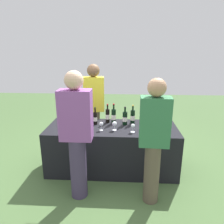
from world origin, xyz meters
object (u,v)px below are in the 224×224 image
object	(u,v)px
wine_glass_2	(133,126)
guest_0	(77,133)
wine_bottle_1	(95,118)
server_pouring	(94,106)
ice_bucket	(153,122)
wine_bottle_5	(133,117)
wine_bottle_0	(87,117)
wine_bottle_6	(149,117)
wine_glass_0	(101,124)
wine_bottle_4	(125,118)
wine_bottle_7	(156,119)
wine_bottle_3	(114,116)
wine_glass_3	(143,124)
guest_1	(154,138)
wine_glass_4	(153,126)
wine_bottle_2	(108,116)
wine_glass_1	(115,124)

from	to	relation	value
wine_glass_2	guest_0	world-z (taller)	guest_0
wine_bottle_1	server_pouring	bearing A→B (deg)	99.86
ice_bucket	server_pouring	world-z (taller)	server_pouring
wine_bottle_5	wine_bottle_0	bearing A→B (deg)	-177.61
wine_bottle_6	wine_glass_0	bearing A→B (deg)	-157.55
wine_bottle_4	ice_bucket	bearing A→B (deg)	-17.65
wine_bottle_6	wine_glass_2	size ratio (longest dim) A/B	2.44
wine_glass_2	wine_bottle_7	bearing A→B (deg)	38.06
wine_bottle_1	wine_glass_2	xyz separation A→B (m)	(0.61, -0.31, -0.01)
wine_bottle_3	wine_glass_3	world-z (taller)	wine_bottle_3
wine_glass_2	server_pouring	bearing A→B (deg)	131.34
server_pouring	guest_1	size ratio (longest dim) A/B	1.03
wine_bottle_3	wine_glass_2	bearing A→B (deg)	-50.97
wine_bottle_0	wine_glass_4	distance (m)	1.10
server_pouring	wine_bottle_6	bearing A→B (deg)	148.87
wine_bottle_2	guest_0	distance (m)	0.98
wine_glass_0	server_pouring	xyz separation A→B (m)	(-0.21, 0.74, 0.09)
wine_bottle_3	wine_bottle_1	bearing A→B (deg)	-167.08
wine_bottle_6	wine_glass_2	xyz separation A→B (m)	(-0.27, -0.36, -0.03)
wine_bottle_7	guest_0	world-z (taller)	guest_0
wine_bottle_5	guest_0	distance (m)	1.16
ice_bucket	guest_1	bearing A→B (deg)	-97.35
wine_bottle_1	wine_bottle_3	xyz separation A→B (m)	(0.30, 0.07, 0.02)
wine_bottle_2	wine_bottle_4	xyz separation A→B (m)	(0.29, -0.09, -0.01)
wine_bottle_0	wine_bottle_1	size ratio (longest dim) A/B	1.10
wine_bottle_1	guest_0	xyz separation A→B (m)	(-0.12, -0.83, 0.08)
server_pouring	guest_0	distance (m)	1.30
wine_bottle_5	wine_glass_3	world-z (taller)	wine_bottle_5
wine_bottle_0	ice_bucket	xyz separation A→B (m)	(1.07, -0.16, -0.01)
wine_glass_1	wine_bottle_5	bearing A→B (deg)	47.01
wine_bottle_0	ice_bucket	bearing A→B (deg)	-8.47
wine_glass_1	wine_bottle_7	bearing A→B (deg)	19.41
wine_bottle_4	wine_glass_0	size ratio (longest dim) A/B	2.25
wine_bottle_6	server_pouring	world-z (taller)	server_pouring
wine_bottle_3	wine_glass_0	bearing A→B (deg)	-117.50
wine_bottle_2	wine_bottle_5	distance (m)	0.42
wine_bottle_3	wine_glass_3	xyz separation A→B (m)	(0.47, -0.30, -0.02)
wine_glass_1	guest_0	size ratio (longest dim) A/B	0.08
wine_bottle_2	server_pouring	distance (m)	0.47
wine_bottle_5	wine_glass_2	world-z (taller)	wine_bottle_5
wine_glass_4	wine_glass_2	bearing A→B (deg)	-174.33
wine_bottle_1	wine_glass_1	xyz separation A→B (m)	(0.33, -0.25, -0.01)
wine_bottle_2	wine_bottle_5	world-z (taller)	same
wine_bottle_0	wine_bottle_2	xyz separation A→B (m)	(0.34, 0.07, 0.01)
wine_bottle_4	server_pouring	distance (m)	0.74
wine_bottle_7	guest_0	distance (m)	1.37
wine_bottle_2	server_pouring	world-z (taller)	server_pouring
wine_bottle_6	server_pouring	bearing A→B (deg)	155.96
server_pouring	wine_glass_4	bearing A→B (deg)	135.74
wine_bottle_6	wine_bottle_1	bearing A→B (deg)	-177.00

